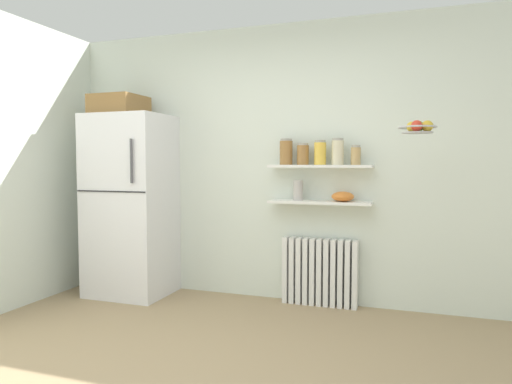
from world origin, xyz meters
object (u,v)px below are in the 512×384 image
at_px(storage_jar_1, 303,154).
at_px(storage_jar_3, 338,152).
at_px(storage_jar_4, 356,155).
at_px(radiator, 320,272).
at_px(shelf_bowl, 343,197).
at_px(vase, 298,190).
at_px(storage_jar_0, 286,152).
at_px(storage_jar_2, 320,153).
at_px(refrigerator, 130,201).
at_px(hanging_fruit_basket, 418,127).

height_order(storage_jar_1, storage_jar_3, storage_jar_3).
bearing_deg(storage_jar_4, radiator, 174.55).
bearing_deg(shelf_bowl, radiator, 171.72).
xyz_separation_m(storage_jar_3, vase, (-0.36, 0.00, -0.35)).
bearing_deg(storage_jar_0, vase, 0.00).
bearing_deg(storage_jar_4, storage_jar_3, -180.00).
xyz_separation_m(storage_jar_1, storage_jar_2, (0.16, 0.00, 0.01)).
bearing_deg(storage_jar_4, storage_jar_2, 180.00).
bearing_deg(storage_jar_0, shelf_bowl, 0.00).
distance_m(radiator, shelf_bowl, 0.73).
relative_size(refrigerator, vase, 10.58).
relative_size(radiator, storage_jar_2, 3.12).
bearing_deg(vase, storage_jar_1, 0.00).
relative_size(storage_jar_3, shelf_bowl, 1.18).
bearing_deg(vase, storage_jar_2, 0.00).
xyz_separation_m(storage_jar_2, hanging_fruit_basket, (0.82, -0.45, 0.17)).
xyz_separation_m(storage_jar_1, storage_jar_4, (0.47, 0.00, -0.01)).
bearing_deg(shelf_bowl, storage_jar_1, 180.00).
relative_size(storage_jar_3, hanging_fruit_basket, 0.84).
bearing_deg(storage_jar_0, storage_jar_4, 0.00).
bearing_deg(storage_jar_1, storage_jar_3, -0.00).
relative_size(radiator, storage_jar_4, 3.97).
bearing_deg(hanging_fruit_basket, storage_jar_2, 151.54).
xyz_separation_m(storage_jar_1, shelf_bowl, (0.36, 0.00, -0.38)).
height_order(refrigerator, vase, refrigerator).
bearing_deg(hanging_fruit_basket, storage_jar_1, 155.53).
bearing_deg(vase, shelf_bowl, 0.00).
xyz_separation_m(refrigerator, radiator, (1.85, 0.24, -0.62)).
bearing_deg(hanging_fruit_basket, storage_jar_3, 146.18).
bearing_deg(storage_jar_0, radiator, 5.45).
bearing_deg(storage_jar_3, hanging_fruit_basket, -33.82).
xyz_separation_m(storage_jar_0, vase, (0.11, 0.00, -0.35)).
bearing_deg(storage_jar_4, hanging_fruit_basket, -41.25).
distance_m(storage_jar_3, shelf_bowl, 0.40).
relative_size(radiator, vase, 3.69).
bearing_deg(refrigerator, shelf_bowl, 5.77).
bearing_deg(storage_jar_3, shelf_bowl, 0.00).
distance_m(storage_jar_2, shelf_bowl, 0.44).
relative_size(vase, shelf_bowl, 0.94).
distance_m(storage_jar_0, storage_jar_1, 0.16).
xyz_separation_m(refrigerator, storage_jar_0, (1.54, 0.21, 0.48)).
bearing_deg(storage_jar_1, refrigerator, -173.01).
relative_size(storage_jar_1, storage_jar_2, 0.89).
relative_size(storage_jar_1, shelf_bowl, 0.99).
relative_size(storage_jar_2, storage_jar_4, 1.27).
relative_size(storage_jar_1, vase, 1.06).
height_order(radiator, storage_jar_4, storage_jar_4).
distance_m(storage_jar_0, hanging_fruit_basket, 1.23).
xyz_separation_m(storage_jar_3, shelf_bowl, (0.05, 0.00, -0.40)).
relative_size(storage_jar_4, vase, 0.93).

